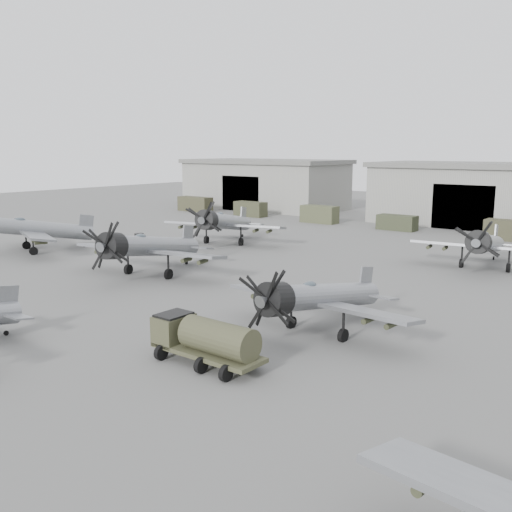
{
  "coord_description": "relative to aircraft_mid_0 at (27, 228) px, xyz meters",
  "views": [
    {
      "loc": [
        25.0,
        -20.34,
        10.64
      ],
      "look_at": [
        -1.7,
        13.47,
        2.5
      ],
      "focal_mm": 40.0,
      "sensor_mm": 36.0,
      "label": 1
    }
  ],
  "objects": [
    {
      "name": "ground",
      "position": [
        30.04,
        -10.93,
        -2.48
      ],
      "size": [
        220.0,
        220.0,
        0.0
      ],
      "primitive_type": "plane",
      "color": "#62615F",
      "rests_on": "ground"
    },
    {
      "name": "hangar_left",
      "position": [
        -7.96,
        51.03,
        1.89
      ],
      "size": [
        29.0,
        14.8,
        8.7
      ],
      "color": "gray",
      "rests_on": "ground"
    },
    {
      "name": "hangar_center",
      "position": [
        30.04,
        51.03,
        1.89
      ],
      "size": [
        29.0,
        14.8,
        8.7
      ],
      "color": "gray",
      "rests_on": "ground"
    },
    {
      "name": "support_truck_0",
      "position": [
        -13.86,
        39.07,
        -1.25
      ],
      "size": [
        6.45,
        2.2,
        2.47
      ],
      "primitive_type": "cube",
      "color": "#3D3C27",
      "rests_on": "ground"
    },
    {
      "name": "support_truck_1",
      "position": [
        -1.64,
        39.07,
        -1.32
      ],
      "size": [
        5.28,
        2.2,
        2.33
      ],
      "primitive_type": "cube",
      "color": "#393B26",
      "rests_on": "ground"
    },
    {
      "name": "support_truck_2",
      "position": [
        11.22,
        39.07,
        -1.24
      ],
      "size": [
        5.44,
        2.2,
        2.49
      ],
      "primitive_type": "cube",
      "color": "#464A30",
      "rests_on": "ground"
    },
    {
      "name": "support_truck_3",
      "position": [
        23.29,
        39.07,
        -1.49
      ],
      "size": [
        5.11,
        2.2,
        1.98
      ],
      "primitive_type": "cube",
      "color": "#343925",
      "rests_on": "ground"
    },
    {
      "name": "support_truck_4",
      "position": [
        37.6,
        39.07,
        -1.29
      ],
      "size": [
        5.88,
        2.2,
        2.39
      ],
      "primitive_type": "cube",
      "color": "#3A3926",
      "rests_on": "ground"
    },
    {
      "name": "aircraft_mid_0",
      "position": [
        0.0,
        0.0,
        0.0
      ],
      "size": [
        13.51,
        12.2,
        5.46
      ],
      "rotation": [
        0.0,
        0.0,
        -0.36
      ],
      "color": "gray",
      "rests_on": "ground"
    },
    {
      "name": "aircraft_mid_1",
      "position": [
        18.73,
        -0.15,
        0.06
      ],
      "size": [
        14.1,
        12.69,
        5.6
      ],
      "rotation": [
        0.0,
        0.0,
        0.2
      ],
      "color": "gray",
      "rests_on": "ground"
    },
    {
      "name": "aircraft_mid_2",
      "position": [
        38.11,
        -4.33,
        -0.25
      ],
      "size": [
        12.31,
        11.07,
        4.92
      ],
      "rotation": [
        0.0,
        0.0,
        -0.06
      ],
      "color": "gray",
      "rests_on": "ground"
    },
    {
      "name": "aircraft_far_0",
      "position": [
        12.93,
        16.04,
        0.07
      ],
      "size": [
        14.02,
        12.62,
        5.62
      ],
      "rotation": [
        0.0,
        0.0,
        0.32
      ],
      "color": "gray",
      "rests_on": "ground"
    },
    {
      "name": "aircraft_far_1",
      "position": [
        40.23,
        20.26,
        -0.11
      ],
      "size": [
        13.16,
        11.84,
        5.23
      ],
      "rotation": [
        0.0,
        0.0,
        0.13
      ],
      "color": "#9EA1A6",
      "rests_on": "ground"
    },
    {
      "name": "fuel_tanker",
      "position": [
        36.29,
        -11.57,
        -1.12
      ],
      "size": [
        6.18,
        2.81,
        2.38
      ],
      "rotation": [
        0.0,
        0.0,
        -0.0
      ],
      "color": "#40412A",
      "rests_on": "ground"
    },
    {
      "name": "tug_trailer",
      "position": [
        7.56,
        9.85,
        -1.98
      ],
      "size": [
        6.7,
        2.36,
        1.33
      ],
      "rotation": [
        0.0,
        0.0,
        -0.17
      ],
      "color": "#40412A",
      "rests_on": "ground"
    },
    {
      "name": "ground_crew",
      "position": [
        6.02,
        4.34,
        -1.62
      ],
      "size": [
        0.57,
        0.72,
        1.72
      ],
      "primitive_type": "imported",
      "rotation": [
        0.0,
        0.0,
        1.86
      ],
      "color": "#353C27",
      "rests_on": "ground"
    }
  ]
}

